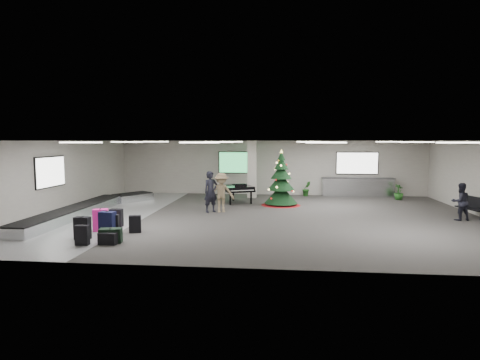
# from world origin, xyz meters

# --- Properties ---
(ground) EXTENTS (18.00, 18.00, 0.00)m
(ground) POSITION_xyz_m (0.00, 0.00, 0.00)
(ground) COLOR #363331
(ground) RESTS_ON ground
(room_envelope) EXTENTS (18.02, 14.02, 3.21)m
(room_envelope) POSITION_xyz_m (-0.38, 0.67, 2.33)
(room_envelope) COLOR #A29B94
(room_envelope) RESTS_ON ground
(baggage_carousel) EXTENTS (2.28, 9.71, 0.43)m
(baggage_carousel) POSITION_xyz_m (-7.84, -0.08, 0.21)
(baggage_carousel) COLOR silver
(baggage_carousel) RESTS_ON ground
(service_counter) EXTENTS (4.05, 0.65, 1.08)m
(service_counter) POSITION_xyz_m (5.00, 6.65, 0.55)
(service_counter) COLOR silver
(service_counter) RESTS_ON ground
(suitcase_0) EXTENTS (0.41, 0.25, 0.64)m
(suitcase_0) POSITION_xyz_m (-5.42, -5.27, 0.31)
(suitcase_0) COLOR black
(suitcase_0) RESTS_ON ground
(suitcase_1) EXTENTS (0.47, 0.29, 0.70)m
(suitcase_1) POSITION_xyz_m (-5.11, -3.79, 0.34)
(suitcase_1) COLOR black
(suitcase_1) RESTS_ON ground
(pink_suitcase) EXTENTS (0.56, 0.41, 0.81)m
(pink_suitcase) POSITION_xyz_m (-5.71, -3.39, 0.40)
(pink_suitcase) COLOR #F51F93
(pink_suitcase) RESTS_ON ground
(suitcase_3) EXTENTS (0.44, 0.31, 0.62)m
(suitcase_3) POSITION_xyz_m (-4.43, -3.46, 0.30)
(suitcase_3) COLOR black
(suitcase_3) RESTS_ON ground
(navy_suitcase) EXTENTS (0.56, 0.38, 0.83)m
(navy_suitcase) POSITION_xyz_m (-5.22, -3.92, 0.40)
(navy_suitcase) COLOR black
(navy_suitcase) RESTS_ON ground
(suitcase_5) EXTENTS (0.50, 0.29, 0.76)m
(suitcase_5) POSITION_xyz_m (-5.78, -4.57, 0.37)
(suitcase_5) COLOR black
(suitcase_5) RESTS_ON ground
(green_duffel) EXTENTS (0.73, 0.46, 0.48)m
(green_duffel) POSITION_xyz_m (-4.69, -4.88, 0.23)
(green_duffel) COLOR black
(green_duffel) RESTS_ON ground
(suitcase_8) EXTENTS (0.45, 0.26, 0.69)m
(suitcase_8) POSITION_xyz_m (-5.46, -2.60, 0.33)
(suitcase_8) COLOR black
(suitcase_8) RESTS_ON ground
(black_duffel) EXTENTS (0.58, 0.34, 0.38)m
(black_duffel) POSITION_xyz_m (-4.69, -5.07, 0.18)
(black_duffel) COLOR black
(black_duffel) RESTS_ON ground
(christmas_tree) EXTENTS (1.95, 1.95, 2.78)m
(christmas_tree) POSITION_xyz_m (0.63, 3.05, 0.95)
(christmas_tree) COLOR maroon
(christmas_tree) RESTS_ON ground
(grand_piano) EXTENTS (2.00, 2.22, 1.04)m
(grand_piano) POSITION_xyz_m (-1.62, 3.64, 0.74)
(grand_piano) COLOR black
(grand_piano) RESTS_ON ground
(bench) EXTENTS (0.83, 1.45, 0.88)m
(bench) POSITION_xyz_m (8.59, 0.60, 0.49)
(bench) COLOR black
(bench) RESTS_ON ground
(traveler_a) EXTENTS (0.80, 0.77, 1.85)m
(traveler_a) POSITION_xyz_m (-2.49, 0.75, 0.93)
(traveler_a) COLOR black
(traveler_a) RESTS_ON ground
(traveler_b) EXTENTS (1.27, 0.92, 1.77)m
(traveler_b) POSITION_xyz_m (-2.03, 0.83, 0.88)
(traveler_b) COLOR #806C4F
(traveler_b) RESTS_ON ground
(traveler_bench) EXTENTS (0.84, 0.71, 1.52)m
(traveler_bench) POSITION_xyz_m (7.79, -0.05, 0.76)
(traveler_bench) COLOR black
(traveler_bench) RESTS_ON ground
(potted_plant_left) EXTENTS (0.59, 0.54, 0.87)m
(potted_plant_left) POSITION_xyz_m (2.10, 6.50, 0.44)
(potted_plant_left) COLOR #164516
(potted_plant_left) RESTS_ON ground
(potted_plant_right) EXTENTS (0.66, 0.66, 0.86)m
(potted_plant_right) POSITION_xyz_m (6.99, 5.54, 0.43)
(potted_plant_right) COLOR #164516
(potted_plant_right) RESTS_ON ground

